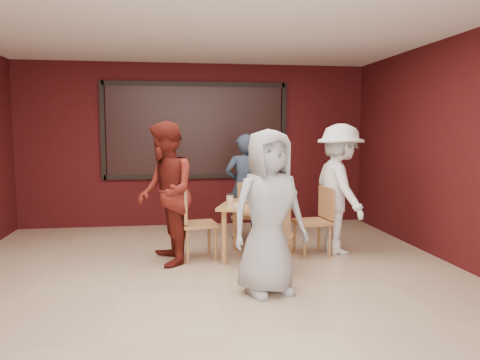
{
  "coord_description": "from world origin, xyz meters",
  "views": [
    {
      "loc": [
        -0.42,
        -4.68,
        1.64
      ],
      "look_at": [
        0.44,
        1.16,
        1.02
      ],
      "focal_mm": 35.0,
      "sensor_mm": 36.0,
      "label": 1
    }
  ],
  "objects": [
    {
      "name": "floor",
      "position": [
        0.0,
        0.0,
        0.0
      ],
      "size": [
        7.0,
        7.0,
        0.0
      ],
      "primitive_type": "plane",
      "color": "tan",
      "rests_on": "ground"
    },
    {
      "name": "window_blinds",
      "position": [
        0.0,
        3.45,
        1.65
      ],
      "size": [
        3.0,
        0.02,
        1.5
      ],
      "primitive_type": "cube",
      "color": "black"
    },
    {
      "name": "dining_table",
      "position": [
        0.66,
        1.16,
        0.63
      ],
      "size": [
        1.14,
        1.14,
        0.86
      ],
      "color": "#B18648",
      "rests_on": "floor"
    },
    {
      "name": "chair_front",
      "position": [
        0.71,
        0.41,
        0.48
      ],
      "size": [
        0.52,
        0.52,
        0.84
      ],
      "color": "#A26E3F",
      "rests_on": "floor"
    },
    {
      "name": "chair_back",
      "position": [
        0.69,
        1.9,
        0.5
      ],
      "size": [
        0.56,
        0.56,
        0.89
      ],
      "color": "#A26E3F",
      "rests_on": "floor"
    },
    {
      "name": "chair_left",
      "position": [
        -0.17,
        1.22,
        0.52
      ],
      "size": [
        0.5,
        0.5,
        0.92
      ],
      "color": "#A26E3F",
      "rests_on": "floor"
    },
    {
      "name": "chair_right",
      "position": [
        1.49,
        1.21,
        0.51
      ],
      "size": [
        0.48,
        0.48,
        0.9
      ],
      "color": "#A26E3F",
      "rests_on": "floor"
    },
    {
      "name": "diner_front",
      "position": [
        0.53,
        -0.15,
        0.83
      ],
      "size": [
        0.93,
        0.75,
        1.67
      ],
      "primitive_type": "imported",
      "rotation": [
        0.0,
        0.0,
        0.3
      ],
      "color": "#9D9D9D",
      "rests_on": "floor"
    },
    {
      "name": "diner_back",
      "position": [
        0.66,
        2.27,
        0.8
      ],
      "size": [
        0.61,
        0.43,
        1.6
      ],
      "primitive_type": "imported",
      "rotation": [
        0.0,
        0.0,
        3.22
      ],
      "color": "#293649",
      "rests_on": "floor"
    },
    {
      "name": "diner_left",
      "position": [
        -0.5,
        1.07,
        0.88
      ],
      "size": [
        0.79,
        0.95,
        1.77
      ],
      "primitive_type": "imported",
      "rotation": [
        0.0,
        0.0,
        -1.43
      ],
      "color": "maroon",
      "rests_on": "floor"
    },
    {
      "name": "diner_right",
      "position": [
        1.81,
        1.3,
        0.87
      ],
      "size": [
        0.74,
        1.17,
        1.74
      ],
      "primitive_type": "imported",
      "rotation": [
        0.0,
        0.0,
        1.66
      ],
      "color": "white",
      "rests_on": "floor"
    }
  ]
}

